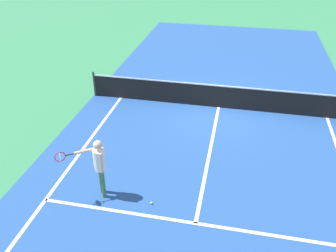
{
  "coord_description": "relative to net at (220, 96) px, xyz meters",
  "views": [
    {
      "loc": [
        0.68,
        -12.9,
        6.7
      ],
      "look_at": [
        -1.33,
        -3.51,
        1.0
      ],
      "focal_mm": 38.45,
      "sensor_mm": 36.0,
      "label": 1
    }
  ],
  "objects": [
    {
      "name": "net",
      "position": [
        0.0,
        0.0,
        0.0
      ],
      "size": [
        10.56,
        0.09,
        1.07
      ],
      "color": "#33383D",
      "rests_on": "ground_plane"
    },
    {
      "name": "ground_plane",
      "position": [
        0.0,
        0.0,
        -0.49
      ],
      "size": [
        60.0,
        60.0,
        0.0
      ],
      "primitive_type": "plane",
      "color": "#337F51"
    },
    {
      "name": "tennis_ball_mid_court",
      "position": [
        -1.26,
        -5.95,
        -0.46
      ],
      "size": [
        0.07,
        0.07,
        0.07
      ],
      "primitive_type": "sphere",
      "color": "#CCE033",
      "rests_on": "ground_plane"
    },
    {
      "name": "line_center_service",
      "position": [
        0.0,
        -3.2,
        -0.49
      ],
      "size": [
        0.1,
        6.4,
        0.01
      ],
      "primitive_type": "cube",
      "color": "white",
      "rests_on": "ground_plane"
    },
    {
      "name": "line_service_near",
      "position": [
        0.0,
        -6.4,
        -0.49
      ],
      "size": [
        8.22,
        0.1,
        0.01
      ],
      "primitive_type": "cube",
      "color": "white",
      "rests_on": "ground_plane"
    },
    {
      "name": "line_sideline_left",
      "position": [
        -4.11,
        -5.95,
        -0.49
      ],
      "size": [
        0.1,
        11.89,
        0.01
      ],
      "primitive_type": "cube",
      "color": "white",
      "rests_on": "ground_plane"
    },
    {
      "name": "court_surface_inbounds",
      "position": [
        0.0,
        0.0,
        -0.49
      ],
      "size": [
        10.62,
        24.4,
        0.0
      ],
      "primitive_type": "cube",
      "color": "#234C93",
      "rests_on": "ground_plane"
    },
    {
      "name": "player_near",
      "position": [
        -2.68,
        -5.86,
        0.61
      ],
      "size": [
        1.14,
        0.69,
        1.76
      ],
      "color": "#3F7247",
      "rests_on": "ground_plane"
    }
  ]
}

